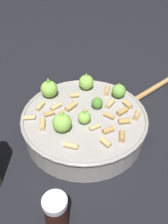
# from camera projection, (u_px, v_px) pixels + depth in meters

# --- Properties ---
(ground_plane) EXTENTS (2.40, 2.40, 0.00)m
(ground_plane) POSITION_uv_depth(u_px,v_px,m) (84.00, 133.00, 0.61)
(ground_plane) COLOR black
(cooking_pan) EXTENTS (0.30, 0.30, 0.12)m
(cooking_pan) POSITION_uv_depth(u_px,v_px,m) (84.00, 122.00, 0.59)
(cooking_pan) COLOR #9E9993
(cooking_pan) RESTS_ON ground
(pepper_shaker) EXTENTS (0.04, 0.04, 0.08)m
(pepper_shaker) POSITION_uv_depth(u_px,v_px,m) (56.00, 213.00, 0.41)
(pepper_shaker) COLOR #33140F
(pepper_shaker) RESTS_ON ground
(wooden_spoon) EXTENTS (0.19, 0.17, 0.02)m
(wooden_spoon) POSITION_uv_depth(u_px,v_px,m) (146.00, 93.00, 0.73)
(wooden_spoon) COLOR #B2844C
(wooden_spoon) RESTS_ON ground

